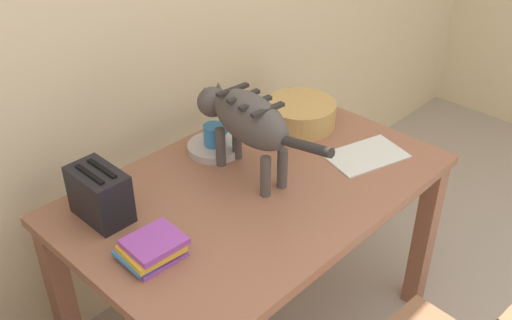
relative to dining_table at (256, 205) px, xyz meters
name	(u,v)px	position (x,y,z in m)	size (l,w,h in m)	color
dining_table	(256,205)	(0.00, 0.00, 0.00)	(1.31, 0.84, 0.74)	#915B41
cat	(246,120)	(0.03, 0.08, 0.30)	(0.17, 0.64, 0.32)	#4F4841
saucer_bowl	(214,147)	(0.05, 0.26, 0.11)	(0.20, 0.20, 0.03)	#B9AEA4
coffee_mug	(215,134)	(0.05, 0.26, 0.16)	(0.12, 0.08, 0.08)	#3381C0
magazine	(366,155)	(0.41, -0.17, 0.09)	(0.29, 0.18, 0.01)	silver
book_stack	(152,249)	(-0.48, -0.04, 0.12)	(0.18, 0.16, 0.07)	purple
wicker_basket	(300,114)	(0.42, 0.16, 0.14)	(0.28, 0.28, 0.10)	tan
toaster	(100,194)	(-0.46, 0.23, 0.18)	(0.12, 0.20, 0.18)	black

